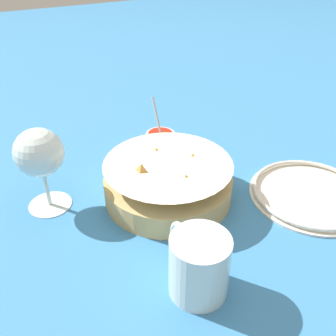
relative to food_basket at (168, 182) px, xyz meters
name	(u,v)px	position (x,y,z in m)	size (l,w,h in m)	color
ground_plane	(165,203)	(-0.02, 0.02, -0.03)	(4.00, 4.00, 0.00)	teal
food_basket	(168,182)	(0.00, 0.00, 0.00)	(0.24, 0.24, 0.09)	tan
sauce_cup	(160,140)	(0.17, -0.07, -0.01)	(0.07, 0.07, 0.11)	#B7B7BC
wine_glass	(39,155)	(0.08, 0.21, 0.07)	(0.09, 0.09, 0.16)	silver
beer_mug	(198,267)	(-0.21, 0.06, 0.01)	(0.12, 0.08, 0.10)	silver
side_plate	(310,193)	(-0.13, -0.24, -0.03)	(0.23, 0.23, 0.01)	silver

